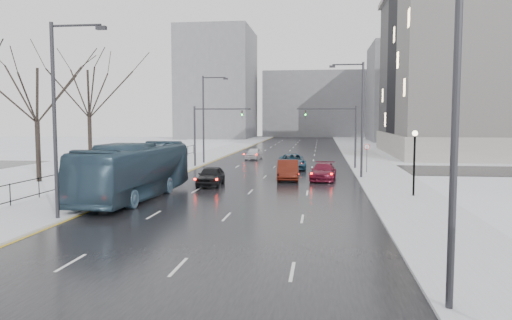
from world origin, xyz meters
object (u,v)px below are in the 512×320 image
at_px(sedan_right_cross, 292,162).
at_px(sedan_center_far, 254,154).
at_px(streetlight_l_far, 205,115).
at_px(sedan_right_far, 323,172).
at_px(mast_signal_left, 205,129).
at_px(lamppost_r_mid, 414,153).
at_px(sedan_center_near, 211,176).
at_px(streetlight_r_near, 447,104).
at_px(streetlight_r_mid, 360,114).
at_px(tree_park_e, 91,170).
at_px(tree_park_d, 39,183).
at_px(no_uturn_sign, 367,150).
at_px(mast_signal_right, 345,129).
at_px(bus, 135,171).
at_px(streetlight_l_near, 59,111).
at_px(sedan_right_near, 288,170).

xyz_separation_m(sedan_right_cross, sedan_center_far, (-5.51, 11.64, -0.06)).
bearing_deg(streetlight_l_far, sedan_right_far, -45.46).
bearing_deg(mast_signal_left, lamppost_r_mid, -44.48).
relative_size(mast_signal_left, sedan_right_cross, 1.17).
bearing_deg(sedan_right_far, sedan_center_near, -147.27).
bearing_deg(streetlight_r_near, streetlight_r_mid, 90.00).
height_order(tree_park_e, sedan_right_far, tree_park_e).
height_order(tree_park_e, streetlight_r_mid, streetlight_r_mid).
height_order(tree_park_d, sedan_right_far, tree_park_d).
relative_size(streetlight_r_mid, streetlight_l_far, 1.00).
relative_size(streetlight_r_near, no_uturn_sign, 3.70).
relative_size(tree_park_e, mast_signal_right, 2.08).
distance_m(streetlight_r_mid, sedan_right_far, 5.92).
distance_m(mast_signal_right, bus, 25.44).
relative_size(streetlight_l_near, sedan_center_far, 2.37).
relative_size(mast_signal_right, sedan_center_near, 1.47).
bearing_deg(lamppost_r_mid, sedan_right_far, 124.66).
relative_size(streetlight_l_near, bus, 0.77).
height_order(mast_signal_left, sedan_center_near, mast_signal_left).
xyz_separation_m(mast_signal_left, sedan_right_far, (12.46, -9.51, -3.35)).
bearing_deg(streetlight_l_near, streetlight_r_mid, 50.76).
xyz_separation_m(tree_park_d, sedan_right_far, (22.93, 4.49, 0.76)).
bearing_deg(lamppost_r_mid, mast_signal_right, 101.54).
bearing_deg(tree_park_d, streetlight_r_mid, 13.01).
height_order(mast_signal_right, no_uturn_sign, mast_signal_right).
bearing_deg(streetlight_l_near, sedan_right_near, 60.41).
height_order(no_uturn_sign, sedan_right_cross, no_uturn_sign).
bearing_deg(lamppost_r_mid, streetlight_r_near, -98.06).
xyz_separation_m(lamppost_r_mid, mast_signal_left, (-18.33, 18.00, 1.16)).
bearing_deg(streetlight_r_near, bus, 131.58).
bearing_deg(streetlight_l_far, streetlight_l_near, -90.00).
bearing_deg(lamppost_r_mid, streetlight_l_near, -152.45).
xyz_separation_m(mast_signal_left, sedan_center_far, (3.83, 10.85, -3.35)).
bearing_deg(streetlight_l_near, tree_park_e, 112.69).
bearing_deg(tree_park_d, tree_park_e, 92.29).
bearing_deg(sedan_right_far, lamppost_r_mid, -50.81).
bearing_deg(streetlight_r_mid, mast_signal_left, 152.69).
bearing_deg(lamppost_r_mid, streetlight_l_far, 131.06).
bearing_deg(mast_signal_right, sedan_right_near, -117.75).
bearing_deg(sedan_right_near, tree_park_e, 160.57).
distance_m(tree_park_d, no_uturn_sign, 28.88).
bearing_deg(streetlight_r_mid, tree_park_d, -166.99).
distance_m(streetlight_l_far, sedan_right_far, 19.57).
xyz_separation_m(tree_park_d, tree_park_e, (-0.40, 10.00, 0.00)).
relative_size(mast_signal_left, sedan_center_far, 1.54).
distance_m(streetlight_r_near, bus, 23.16).
distance_m(sedan_center_near, sedan_right_far, 9.80).
bearing_deg(streetlight_l_near, streetlight_l_far, 90.00).
height_order(tree_park_d, tree_park_e, tree_park_e).
xyz_separation_m(tree_park_e, sedan_right_near, (20.37, -5.80, 0.87)).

